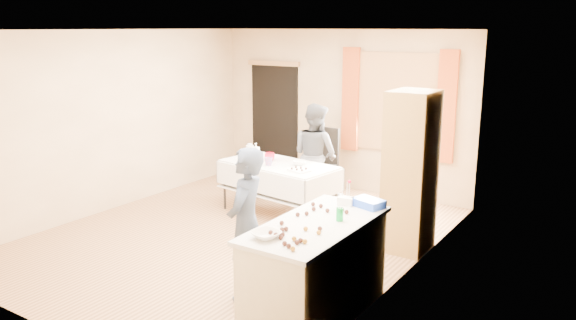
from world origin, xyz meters
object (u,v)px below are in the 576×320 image
Objects in this scene: woman at (315,155)px; chair at (320,175)px; girl at (246,224)px; party_table at (279,184)px; cabinet at (410,172)px; counter at (316,270)px.

chair is at bearing -53.01° from woman.
chair is 0.71× the size of girl.
woman is (0.21, 0.66, 0.33)m from party_table.
party_table is at bearing 174.18° from cabinet.
girl is (1.15, -3.41, 0.44)m from chair.
party_table is 0.77m from woman.
counter is (-0.10, -2.01, -0.51)m from cabinet.
cabinet is 1.26× the size of girl.
party_table is at bearing 88.20° from woman.
woman reaches higher than girl.
cabinet is 2.03m from woman.
girl is 0.99× the size of woman.
chair is 3.63m from girl.
cabinet reaches higher than party_table.
counter is at bearing -53.62° from chair.
girl is at bearing 123.82° from woman.
chair is at bearing 119.65° from counter.
chair reaches higher than counter.
girl is 3.09m from woman.
girl is (-0.86, -2.06, -0.20)m from cabinet.
cabinet is 2.07m from counter.
party_table is (-1.93, 2.21, -0.01)m from counter.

